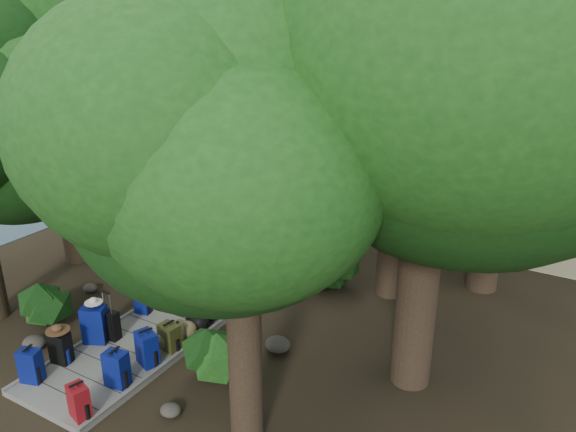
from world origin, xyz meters
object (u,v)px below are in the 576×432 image
Objects in this scene: backpack_right_b at (116,367)px; duffel_right_khaki at (176,334)px; lone_suitcase_on_sand at (363,192)px; suitcase_on_boardwalk at (110,325)px; backpack_right_c at (147,347)px; backpack_right_a at (79,400)px; backpack_left_a at (30,364)px; backpack_left_d at (143,302)px; backpack_right_d at (169,336)px; backpack_left_c at (95,322)px; duffel_right_black at (203,314)px; sun_lounger at (455,194)px; backpack_left_b at (60,346)px; kayak at (314,171)px.

backpack_right_b reaches higher than duffel_right_khaki.
backpack_right_b is at bearing -88.95° from lone_suitcase_on_sand.
backpack_right_c is at bearing -15.66° from suitcase_on_boardwalk.
backpack_right_a is at bearing -59.51° from suitcase_on_boardwalk.
lone_suitcase_on_sand is (1.17, 12.28, -0.11)m from backpack_left_a.
backpack_right_a is (1.47, -2.99, 0.08)m from backpack_left_d.
suitcase_on_boardwalk is at bearing -158.85° from backpack_right_d.
backpack_left_a is at bearing -114.00° from backpack_right_c.
backpack_left_c is at bearing -152.39° from backpack_right_d.
duffel_right_khaki is at bearing -63.38° from duffel_right_black.
backpack_left_c reaches higher than sun_lounger.
suitcase_on_boardwalk is at bearing 69.13° from backpack_left_b.
lone_suitcase_on_sand is (1.18, 11.63, -0.10)m from backpack_left_b.
kayak is (-3.19, 11.13, -0.14)m from duffel_right_black.
duffel_right_black is at bearing 70.85° from duffel_right_khaki.
suitcase_on_boardwalk is (-1.25, -0.54, 0.12)m from duffel_right_khaki.
lone_suitcase_on_sand is at bearing -28.64° from kayak.
backpack_left_b is at bearing -151.81° from duffel_right_khaki.
backpack_left_a is at bearing -121.86° from sun_lounger.
duffel_right_black is (1.45, 2.44, -0.14)m from backpack_left_b.
backpack_left_c is 1.57m from backpack_right_d.
backpack_left_d is at bearing -125.54° from sun_lounger.
backpack_right_c reaches higher than lone_suitcase_on_sand.
sun_lounger reaches higher than duffel_right_khaki.
backpack_right_a is at bearing -39.92° from backpack_left_b.
backpack_left_d is at bearing -76.14° from kayak.
backpack_left_c is 10.87m from lone_suitcase_on_sand.
sun_lounger is (5.74, -0.49, 0.17)m from kayak.
backpack_left_d is 1.94m from backpack_right_c.
backpack_right_a is 1.03× the size of duffel_right_black.
backpack_right_a is at bearing -107.70° from duffel_right_khaki.
backpack_right_d is (1.47, 0.53, -0.13)m from backpack_left_c.
duffel_right_khaki is (0.00, 0.79, -0.18)m from backpack_right_c.
lone_suitcase_on_sand is at bearing 108.47° from backpack_right_a.
backpack_left_a is 0.96× the size of backpack_right_b.
backpack_right_b is 1.22× the size of backpack_right_d.
backpack_right_c reaches higher than backpack_right_d.
backpack_right_b is 1.01× the size of backpack_right_c.
suitcase_on_boardwalk is at bearing 141.65° from backpack_right_a.
duffel_right_khaki is at bearing 39.69° from backpack_left_a.
backpack_left_b is 2.12m from backpack_left_d.
backpack_right_c is 1.30× the size of duffel_right_khaki.
backpack_left_d is at bearing 139.58° from duffel_right_khaki.
duffel_right_black is at bearing 83.46° from backpack_right_b.
backpack_right_b reaches higher than suitcase_on_boardwalk.
backpack_left_a reaches higher than backpack_left_d.
suitcase_on_boardwalk reaches higher than kayak.
backpack_left_c reaches higher than lone_suitcase_on_sand.
duffel_right_khaki is at bearing 83.13° from backpack_right_b.
backpack_right_d is at bearing -88.41° from lone_suitcase_on_sand.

